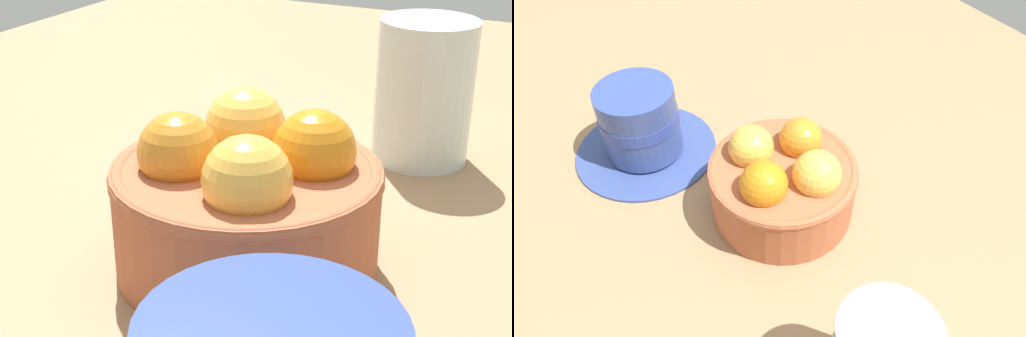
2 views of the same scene
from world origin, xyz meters
TOP-DOWN VIEW (x-y plane):
  - ground_plane at (0.00, 0.00)cm, footprint 132.74×100.81cm
  - terracotta_bowl at (-0.02, 0.01)cm, footprint 14.52×14.52cm
  - water_glass at (-19.12, 4.43)cm, footprint 6.93×6.93cm

SIDE VIEW (x-z plane):
  - ground_plane at x=0.00cm, z-range -3.72..0.00cm
  - terracotta_bowl at x=-0.02cm, z-range -0.51..8.61cm
  - water_glass at x=-19.12cm, z-range 0.00..10.24cm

